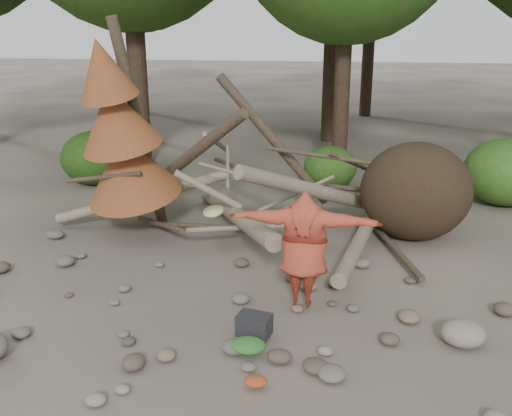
# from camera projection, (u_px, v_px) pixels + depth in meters

# --- Properties ---
(ground) EXTENTS (120.00, 120.00, 0.00)m
(ground) POSITION_uv_depth(u_px,v_px,m) (252.00, 336.00, 8.01)
(ground) COLOR #514C44
(ground) RESTS_ON ground
(deadfall_pile) EXTENTS (8.55, 5.24, 3.30)m
(deadfall_pile) POSITION_uv_depth(u_px,v_px,m) (386.00, 193.00, 11.40)
(deadfall_pile) COLOR #332619
(deadfall_pile) RESTS_ON ground
(dead_conifer) EXTENTS (2.06, 2.16, 4.35)m
(dead_conifer) POSITION_uv_depth(u_px,v_px,m) (121.00, 136.00, 10.99)
(dead_conifer) COLOR #4C3F30
(dead_conifer) RESTS_ON ground
(bush_left) EXTENTS (1.80, 1.80, 1.44)m
(bush_left) POSITION_uv_depth(u_px,v_px,m) (95.00, 158.00, 15.37)
(bush_left) COLOR #244813
(bush_left) RESTS_ON ground
(bush_mid) EXTENTS (1.40, 1.40, 1.12)m
(bush_mid) POSITION_uv_depth(u_px,v_px,m) (330.00, 167.00, 15.04)
(bush_mid) COLOR #305C1A
(bush_mid) RESTS_ON ground
(bush_right) EXTENTS (2.00, 2.00, 1.60)m
(bush_right) POSITION_uv_depth(u_px,v_px,m) (506.00, 172.00, 13.59)
(bush_right) COLOR #3B6D21
(bush_right) RESTS_ON ground
(frisbee_thrower) EXTENTS (2.54, 0.97, 1.81)m
(frisbee_thrower) POSITION_uv_depth(u_px,v_px,m) (304.00, 249.00, 8.46)
(frisbee_thrower) COLOR #A43925
(frisbee_thrower) RESTS_ON ground
(backpack) EXTENTS (0.51, 0.40, 0.30)m
(backpack) POSITION_uv_depth(u_px,v_px,m) (254.00, 329.00, 7.91)
(backpack) COLOR black
(backpack) RESTS_ON ground
(cloth_green) EXTENTS (0.47, 0.39, 0.18)m
(cloth_green) POSITION_uv_depth(u_px,v_px,m) (248.00, 349.00, 7.53)
(cloth_green) COLOR #2C6628
(cloth_green) RESTS_ON ground
(cloth_orange) EXTENTS (0.28, 0.23, 0.10)m
(cloth_orange) POSITION_uv_depth(u_px,v_px,m) (256.00, 385.00, 6.84)
(cloth_orange) COLOR #A83D1C
(cloth_orange) RESTS_ON ground
(boulder_mid_right) EXTENTS (0.60, 0.54, 0.36)m
(boulder_mid_right) POSITION_uv_depth(u_px,v_px,m) (463.00, 333.00, 7.73)
(boulder_mid_right) COLOR gray
(boulder_mid_right) RESTS_ON ground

